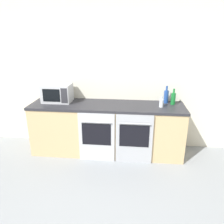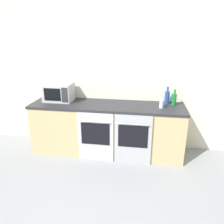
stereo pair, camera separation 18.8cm
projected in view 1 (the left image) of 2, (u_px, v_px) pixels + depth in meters
The scene contains 8 objects.
wall_back at pixel (109, 76), 3.89m from camera, with size 10.00×0.06×2.60m.
counter_back at pixel (107, 128), 3.84m from camera, with size 2.61×0.68×0.88m.
oven_left at pixel (97, 137), 3.54m from camera, with size 0.59×0.06×0.84m.
oven_right at pixel (134, 139), 3.48m from camera, with size 0.59×0.06×0.84m.
microwave at pixel (57, 93), 3.81m from camera, with size 0.49×0.35×0.31m.
bottle_green at pixel (173, 98), 3.67m from camera, with size 0.08×0.08×0.27m.
bottle_blue at pixel (166, 96), 3.74m from camera, with size 0.08×0.08×0.30m.
bottle_clear at pixel (161, 103), 3.54m from camera, with size 0.07×0.07×0.19m.
Camera 1 is at (0.45, -1.58, 2.00)m, focal length 35.00 mm.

